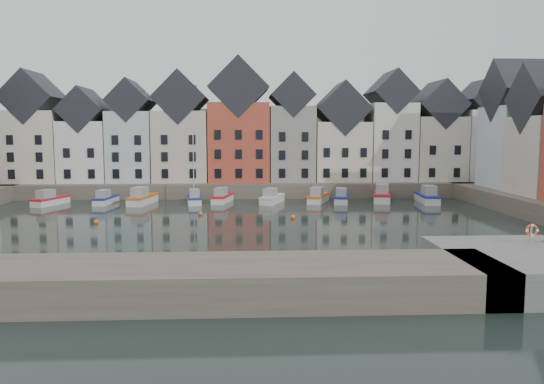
{
  "coord_description": "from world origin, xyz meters",
  "views": [
    {
      "loc": [
        0.97,
        -50.2,
        9.06
      ],
      "look_at": [
        3.82,
        6.0,
        2.75
      ],
      "focal_mm": 35.0,
      "sensor_mm": 36.0,
      "label": 1
    }
  ],
  "objects": [
    {
      "name": "ground",
      "position": [
        0.0,
        0.0,
        0.0
      ],
      "size": [
        260.0,
        260.0,
        0.0
      ],
      "primitive_type": "plane",
      "color": "black",
      "rests_on": "ground"
    },
    {
      "name": "boat_e",
      "position": [
        -2.07,
        18.73,
        0.65
      ],
      "size": [
        2.89,
        5.95,
        2.19
      ],
      "rotation": [
        0.0,
        0.0,
        -0.2
      ],
      "color": "silver",
      "rests_on": "ground"
    },
    {
      "name": "life_ring_post",
      "position": [
        19.13,
        -17.94,
        2.86
      ],
      "size": [
        0.8,
        0.17,
        1.3
      ],
      "color": "gray",
      "rests_on": "near_quay"
    },
    {
      "name": "far_quay",
      "position": [
        0.0,
        30.0,
        1.0
      ],
      "size": [
        90.0,
        16.0,
        2.0
      ],
      "primitive_type": "cube",
      "color": "brown",
      "rests_on": "ground"
    },
    {
      "name": "boat_g",
      "position": [
        10.47,
        18.09,
        0.67
      ],
      "size": [
        3.75,
        6.16,
        2.26
      ],
      "rotation": [
        0.0,
        0.0,
        -0.35
      ],
      "color": "silver",
      "rests_on": "ground"
    },
    {
      "name": "boat_b",
      "position": [
        -16.91,
        17.94,
        0.61
      ],
      "size": [
        2.28,
        5.52,
        2.06
      ],
      "rotation": [
        0.0,
        0.0,
        -0.12
      ],
      "color": "silver",
      "rests_on": "ground"
    },
    {
      "name": "far_terrace",
      "position": [
        3.21,
        28.0,
        8.88
      ],
      "size": [
        72.37,
        8.16,
        17.78
      ],
      "color": "beige",
      "rests_on": "far_quay"
    },
    {
      "name": "near_wall",
      "position": [
        -10.0,
        -22.0,
        1.0
      ],
      "size": [
        50.0,
        6.0,
        2.0
      ],
      "primitive_type": "cube",
      "color": "brown",
      "rests_on": "ground"
    },
    {
      "name": "mooring_buoys",
      "position": [
        -4.0,
        5.33,
        0.15
      ],
      "size": [
        20.5,
        5.5,
        0.5
      ],
      "color": "orange",
      "rests_on": "ground"
    },
    {
      "name": "hillside",
      "position": [
        0.02,
        56.0,
        -17.96
      ],
      "size": [
        153.6,
        70.4,
        64.0
      ],
      "color": "black",
      "rests_on": "ground"
    },
    {
      "name": "boat_h",
      "position": [
        13.42,
        17.53,
        0.66
      ],
      "size": [
        2.89,
        5.97,
        2.2
      ],
      "rotation": [
        0.0,
        0.0,
        -0.2
      ],
      "color": "silver",
      "rests_on": "ground"
    },
    {
      "name": "boat_j",
      "position": [
        24.61,
        17.0,
        0.76
      ],
      "size": [
        2.79,
        6.8,
        2.54
      ],
      "rotation": [
        0.0,
        0.0,
        -0.11
      ],
      "color": "silver",
      "rests_on": "ground"
    },
    {
      "name": "boat_f",
      "position": [
        4.38,
        17.56,
        0.66
      ],
      "size": [
        3.67,
        6.03,
        2.21
      ],
      "rotation": [
        0.0,
        0.0,
        -0.35
      ],
      "color": "silver",
      "rests_on": "ground"
    },
    {
      "name": "boat_i",
      "position": [
        19.07,
        18.61,
        0.79
      ],
      "size": [
        3.84,
        7.26,
        2.67
      ],
      "rotation": [
        0.0,
        0.0,
        -0.26
      ],
      "color": "silver",
      "rests_on": "ground"
    },
    {
      "name": "boat_a",
      "position": [
        -23.64,
        17.17,
        0.65
      ],
      "size": [
        3.44,
        5.95,
        2.18
      ],
      "rotation": [
        0.0,
        0.0,
        -0.32
      ],
      "color": "silver",
      "rests_on": "ground"
    },
    {
      "name": "boat_d",
      "position": [
        -5.61,
        17.79,
        0.68
      ],
      "size": [
        2.41,
        5.65,
        10.45
      ],
      "rotation": [
        0.0,
        0.0,
        0.13
      ],
      "color": "silver",
      "rests_on": "ground"
    },
    {
      "name": "boat_c",
      "position": [
        -12.17,
        17.39,
        0.74
      ],
      "size": [
        3.11,
        6.75,
        2.5
      ],
      "rotation": [
        0.0,
        0.0,
        -0.17
      ],
      "color": "silver",
      "rests_on": "ground"
    }
  ]
}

